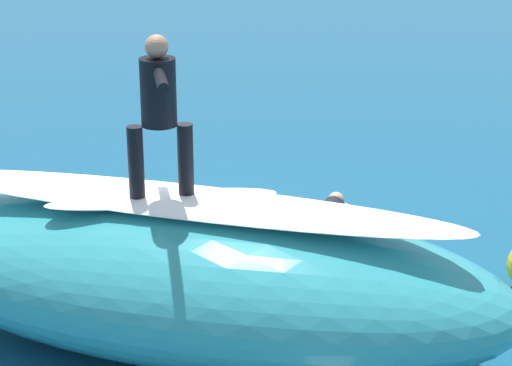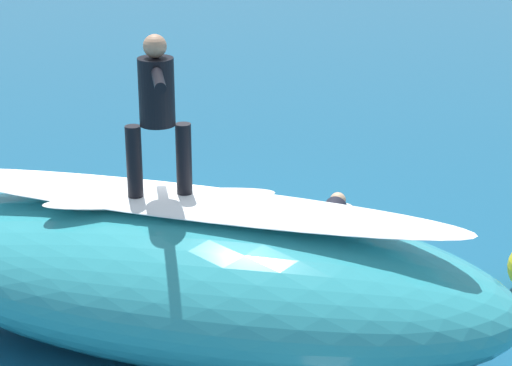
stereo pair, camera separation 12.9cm
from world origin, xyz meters
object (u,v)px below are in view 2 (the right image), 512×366
(surfboard_riding, at_px, (161,199))
(surfer_paddling, at_px, (326,224))
(surfer_riding, at_px, (157,104))
(surfboard_paddling, at_px, (328,233))

(surfboard_riding, bearing_deg, surfer_paddling, -134.47)
(surfboard_riding, height_order, surfer_riding, surfer_riding)
(surfboard_riding, bearing_deg, surfboard_paddling, -133.73)
(surfboard_riding, distance_m, surfboard_paddling, 3.58)
(surfer_riding, xyz_separation_m, surfboard_paddling, (-1.02, -3.08, -2.47))
(surfboard_riding, relative_size, surfer_paddling, 1.26)
(surfer_riding, height_order, surfer_paddling, surfer_riding)
(surfer_riding, bearing_deg, surfboard_paddling, -133.73)
(surfboard_paddling, height_order, surfer_paddling, surfer_paddling)
(surfboard_riding, bearing_deg, surfer_riding, -25.38)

